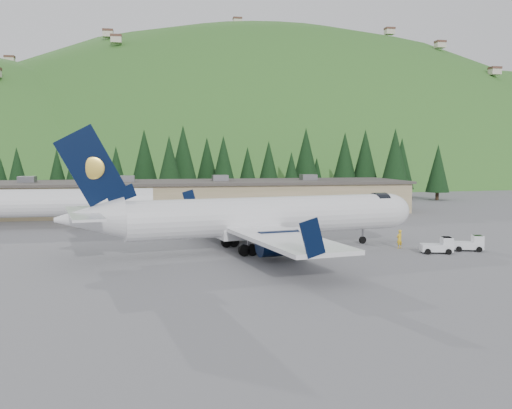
% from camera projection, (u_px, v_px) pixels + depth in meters
% --- Properties ---
extents(ground, '(600.00, 600.00, 0.00)m').
position_uv_depth(ground, '(267.00, 250.00, 56.75)').
color(ground, slate).
extents(airliner, '(36.45, 34.40, 12.13)m').
position_uv_depth(airliner, '(257.00, 218.00, 56.08)').
color(airliner, white).
rests_on(airliner, ground).
extents(second_airliner, '(27.50, 11.00, 10.05)m').
position_uv_depth(second_airliner, '(43.00, 202.00, 73.42)').
color(second_airliner, white).
rests_on(second_airliner, ground).
extents(baggage_tug_a, '(3.18, 2.30, 1.56)m').
position_uv_depth(baggage_tug_a, '(439.00, 246.00, 54.67)').
color(baggage_tug_a, silver).
rests_on(baggage_tug_a, ground).
extents(baggage_tug_b, '(3.18, 2.41, 1.53)m').
position_uv_depth(baggage_tug_b, '(470.00, 244.00, 56.06)').
color(baggage_tug_b, silver).
rests_on(baggage_tug_b, ground).
extents(terminal_building, '(71.00, 17.00, 6.10)m').
position_uv_depth(terminal_building, '(190.00, 197.00, 92.80)').
color(terminal_building, '#958B5C').
rests_on(terminal_building, ground).
extents(ramp_worker, '(0.81, 0.67, 1.88)m').
position_uv_depth(ramp_worker, '(399.00, 239.00, 57.50)').
color(ramp_worker, yellow).
rests_on(ramp_worker, ground).
extents(tree_line, '(112.08, 17.26, 13.99)m').
position_uv_depth(tree_line, '(208.00, 164.00, 116.13)').
color(tree_line, black).
rests_on(tree_line, ground).
extents(hills, '(614.00, 330.00, 300.00)m').
position_uv_depth(hills, '(287.00, 345.00, 276.84)').
color(hills, '#2D5B1F').
rests_on(hills, ground).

